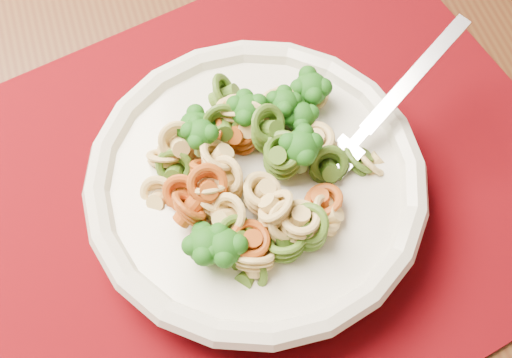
{
  "coord_description": "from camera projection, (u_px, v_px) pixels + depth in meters",
  "views": [
    {
      "loc": [
        0.66,
        -0.91,
        1.25
      ],
      "look_at": [
        0.69,
        -0.67,
        0.8
      ],
      "focal_mm": 50.0,
      "sensor_mm": 36.0,
      "label": 1
    }
  ],
  "objects": [
    {
      "name": "pasta_bowl",
      "position": [
        256.0,
        186.0,
        0.52
      ],
      "size": [
        0.25,
        0.25,
        0.05
      ],
      "color": "silver",
      "rests_on": "placemat"
    },
    {
      "name": "dining_table",
      "position": [
        170.0,
        115.0,
        0.71
      ],
      "size": [
        1.59,
        1.2,
        0.75
      ],
      "rotation": [
        0.0,
        0.0,
        0.21
      ],
      "color": "#482A14",
      "rests_on": "ground"
    },
    {
      "name": "placemat",
      "position": [
        246.0,
        194.0,
        0.55
      ],
      "size": [
        0.61,
        0.55,
        0.0
      ],
      "primitive_type": "cube",
      "rotation": [
        0.0,
        0.0,
        0.42
      ],
      "color": "#5C0306",
      "rests_on": "dining_table"
    },
    {
      "name": "fork",
      "position": [
        342.0,
        156.0,
        0.52
      ],
      "size": [
        0.16,
        0.14,
        0.08
      ],
      "primitive_type": null,
      "rotation": [
        0.0,
        -0.35,
        0.69
      ],
      "color": "silver",
      "rests_on": "pasta_bowl"
    },
    {
      "name": "pasta_broccoli_heap",
      "position": [
        256.0,
        175.0,
        0.51
      ],
      "size": [
        0.21,
        0.21,
        0.06
      ],
      "primitive_type": null,
      "color": "#DAB46B",
      "rests_on": "pasta_bowl"
    }
  ]
}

